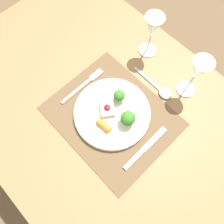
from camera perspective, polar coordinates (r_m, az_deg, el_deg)
ground_plane at (r=1.55m, az=0.02°, el=-10.19°), size 8.00×8.00×0.00m
dining_table at (r=0.93m, az=0.04°, el=-2.94°), size 1.47×0.91×0.73m
placemat at (r=0.84m, az=0.04°, el=-1.08°), size 0.46×0.38×0.00m
dinner_plate at (r=0.83m, az=0.24°, el=-0.16°), size 0.29×0.29×0.08m
fork at (r=0.90m, az=-7.00°, el=7.33°), size 0.02×0.21×0.01m
knife at (r=0.81m, az=7.96°, el=-9.99°), size 0.02×0.21×0.01m
spoon at (r=0.90m, az=12.83°, el=5.52°), size 0.20×0.05×0.02m
wine_glass_near at (r=0.82m, az=21.53°, el=9.89°), size 0.07×0.07×0.19m
wine_glass_far at (r=0.89m, az=10.53°, el=20.71°), size 0.07×0.07×0.19m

